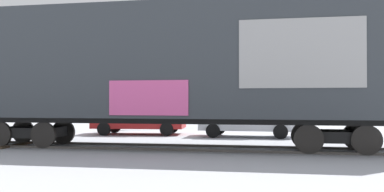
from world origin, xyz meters
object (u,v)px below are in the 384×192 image
object	(u,v)px
freight_car	(173,65)
flagpole	(216,35)
parked_car_red	(139,117)
parked_car_white	(246,119)

from	to	relation	value
freight_car	flagpole	distance (m)	12.62
freight_car	parked_car_red	bearing A→B (deg)	120.81
parked_car_red	parked_car_white	world-z (taller)	parked_car_red
flagpole	parked_car_white	xyz separation A→B (m)	(2.54, -6.93, -5.08)
freight_car	flagpole	bearing A→B (deg)	92.29
freight_car	flagpole	size ratio (longest dim) A/B	1.81
flagpole	parked_car_white	world-z (taller)	flagpole
flagpole	parked_car_red	xyz separation A→B (m)	(-2.83, -6.67, -5.05)
flagpole	parked_car_red	size ratio (longest dim) A/B	1.97
flagpole	parked_car_red	world-z (taller)	flagpole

